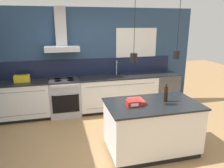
{
  "coord_description": "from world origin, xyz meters",
  "views": [
    {
      "loc": [
        -0.82,
        -3.54,
        2.24
      ],
      "look_at": [
        0.21,
        0.53,
        1.05
      ],
      "focal_mm": 35.0,
      "sensor_mm": 36.0,
      "label": 1
    }
  ],
  "objects_px": {
    "book_stack": "(136,101)",
    "yellow_toolbox": "(22,79)",
    "red_supply_box": "(133,103)",
    "dishwasher": "(164,89)",
    "bottle_on_island": "(166,94)",
    "oven_range": "(65,97)"
  },
  "relations": [
    {
      "from": "book_stack",
      "to": "yellow_toolbox",
      "type": "distance_m",
      "value": 2.85
    },
    {
      "from": "book_stack",
      "to": "yellow_toolbox",
      "type": "relative_size",
      "value": 0.97
    },
    {
      "from": "bottle_on_island",
      "to": "dishwasher",
      "type": "bearing_deg",
      "value": 62.73
    },
    {
      "from": "book_stack",
      "to": "red_supply_box",
      "type": "height_order",
      "value": "red_supply_box"
    },
    {
      "from": "oven_range",
      "to": "yellow_toolbox",
      "type": "xyz_separation_m",
      "value": [
        -0.94,
        0.0,
        0.54
      ]
    },
    {
      "from": "oven_range",
      "to": "bottle_on_island",
      "type": "bearing_deg",
      "value": -50.26
    },
    {
      "from": "oven_range",
      "to": "book_stack",
      "type": "height_order",
      "value": "book_stack"
    },
    {
      "from": "book_stack",
      "to": "bottle_on_island",
      "type": "bearing_deg",
      "value": -5.26
    },
    {
      "from": "oven_range",
      "to": "yellow_toolbox",
      "type": "height_order",
      "value": "yellow_toolbox"
    },
    {
      "from": "book_stack",
      "to": "red_supply_box",
      "type": "xyz_separation_m",
      "value": [
        -0.1,
        -0.12,
        0.02
      ]
    },
    {
      "from": "red_supply_box",
      "to": "dishwasher",
      "type": "bearing_deg",
      "value": 51.36
    },
    {
      "from": "dishwasher",
      "to": "yellow_toolbox",
      "type": "bearing_deg",
      "value": 180.0
    },
    {
      "from": "dishwasher",
      "to": "bottle_on_island",
      "type": "xyz_separation_m",
      "value": [
        -1.03,
        -1.99,
        0.59
      ]
    },
    {
      "from": "red_supply_box",
      "to": "yellow_toolbox",
      "type": "height_order",
      "value": "yellow_toolbox"
    },
    {
      "from": "red_supply_box",
      "to": "oven_range",
      "type": "bearing_deg",
      "value": 116.65
    },
    {
      "from": "dishwasher",
      "to": "book_stack",
      "type": "xyz_separation_m",
      "value": [
        -1.54,
        -1.95,
        0.48
      ]
    },
    {
      "from": "oven_range",
      "to": "yellow_toolbox",
      "type": "distance_m",
      "value": 1.08
    },
    {
      "from": "book_stack",
      "to": "red_supply_box",
      "type": "distance_m",
      "value": 0.16
    },
    {
      "from": "dishwasher",
      "to": "yellow_toolbox",
      "type": "relative_size",
      "value": 2.68
    },
    {
      "from": "yellow_toolbox",
      "to": "book_stack",
      "type": "bearing_deg",
      "value": -43.09
    },
    {
      "from": "bottle_on_island",
      "to": "red_supply_box",
      "type": "height_order",
      "value": "bottle_on_island"
    },
    {
      "from": "red_supply_box",
      "to": "book_stack",
      "type": "bearing_deg",
      "value": 48.07
    }
  ]
}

